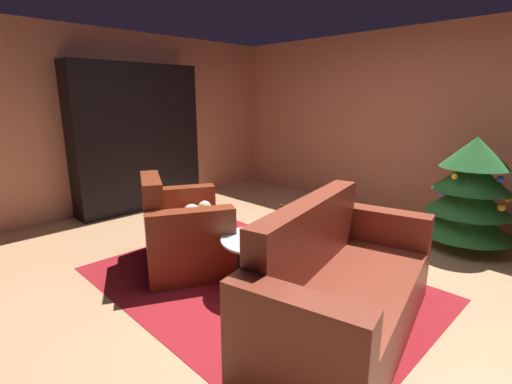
{
  "coord_description": "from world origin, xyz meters",
  "views": [
    {
      "loc": [
        2.17,
        -2.54,
        1.63
      ],
      "look_at": [
        -0.31,
        -0.07,
        0.74
      ],
      "focal_mm": 26.19,
      "sensor_mm": 36.0,
      "label": 1
    }
  ],
  "objects_px": {
    "armchair_red": "(182,233)",
    "bottle_on_table": "(281,227)",
    "coffee_table": "(260,243)",
    "decorated_tree": "(470,193)",
    "book_stack_on_table": "(262,234)",
    "bookshelf_unit": "(145,140)",
    "couch_red": "(341,292)"
  },
  "relations": [
    {
      "from": "couch_red",
      "to": "book_stack_on_table",
      "type": "relative_size",
      "value": 8.79
    },
    {
      "from": "bottle_on_table",
      "to": "book_stack_on_table",
      "type": "bearing_deg",
      "value": -141.08
    },
    {
      "from": "book_stack_on_table",
      "to": "decorated_tree",
      "type": "xyz_separation_m",
      "value": [
        0.9,
        2.32,
        0.1
      ]
    },
    {
      "from": "armchair_red",
      "to": "coffee_table",
      "type": "height_order",
      "value": "armchair_red"
    },
    {
      "from": "coffee_table",
      "to": "decorated_tree",
      "type": "bearing_deg",
      "value": 67.32
    },
    {
      "from": "couch_red",
      "to": "coffee_table",
      "type": "height_order",
      "value": "couch_red"
    },
    {
      "from": "armchair_red",
      "to": "bottle_on_table",
      "type": "distance_m",
      "value": 1.12
    },
    {
      "from": "armchair_red",
      "to": "bottle_on_table",
      "type": "bearing_deg",
      "value": 14.53
    },
    {
      "from": "armchair_red",
      "to": "bottle_on_table",
      "type": "xyz_separation_m",
      "value": [
        1.06,
        0.27,
        0.26
      ]
    },
    {
      "from": "bottle_on_table",
      "to": "decorated_tree",
      "type": "height_order",
      "value": "decorated_tree"
    },
    {
      "from": "decorated_tree",
      "to": "book_stack_on_table",
      "type": "bearing_deg",
      "value": -111.3
    },
    {
      "from": "armchair_red",
      "to": "coffee_table",
      "type": "distance_m",
      "value": 0.91
    },
    {
      "from": "armchair_red",
      "to": "bookshelf_unit",
      "type": "bearing_deg",
      "value": 158.96
    },
    {
      "from": "book_stack_on_table",
      "to": "bottle_on_table",
      "type": "relative_size",
      "value": 0.69
    },
    {
      "from": "coffee_table",
      "to": "book_stack_on_table",
      "type": "distance_m",
      "value": 0.12
    },
    {
      "from": "decorated_tree",
      "to": "bookshelf_unit",
      "type": "bearing_deg",
      "value": -156.88
    },
    {
      "from": "armchair_red",
      "to": "book_stack_on_table",
      "type": "bearing_deg",
      "value": 10.69
    },
    {
      "from": "bookshelf_unit",
      "to": "armchair_red",
      "type": "distance_m",
      "value": 2.36
    },
    {
      "from": "bottle_on_table",
      "to": "coffee_table",
      "type": "bearing_deg",
      "value": -158.27
    },
    {
      "from": "decorated_tree",
      "to": "coffee_table",
      "type": "bearing_deg",
      "value": -112.68
    },
    {
      "from": "bookshelf_unit",
      "to": "bottle_on_table",
      "type": "bearing_deg",
      "value": -9.6
    },
    {
      "from": "book_stack_on_table",
      "to": "bottle_on_table",
      "type": "xyz_separation_m",
      "value": [
        0.12,
        0.1,
        0.06
      ]
    },
    {
      "from": "couch_red",
      "to": "decorated_tree",
      "type": "relative_size",
      "value": 1.59
    },
    {
      "from": "coffee_table",
      "to": "decorated_tree",
      "type": "xyz_separation_m",
      "value": [
        0.96,
        2.29,
        0.21
      ]
    },
    {
      "from": "armchair_red",
      "to": "decorated_tree",
      "type": "height_order",
      "value": "decorated_tree"
    },
    {
      "from": "armchair_red",
      "to": "couch_red",
      "type": "bearing_deg",
      "value": 3.92
    },
    {
      "from": "couch_red",
      "to": "coffee_table",
      "type": "distance_m",
      "value": 0.88
    },
    {
      "from": "coffee_table",
      "to": "decorated_tree",
      "type": "height_order",
      "value": "decorated_tree"
    },
    {
      "from": "bookshelf_unit",
      "to": "book_stack_on_table",
      "type": "bearing_deg",
      "value": -11.74
    },
    {
      "from": "coffee_table",
      "to": "book_stack_on_table",
      "type": "xyz_separation_m",
      "value": [
        0.05,
        -0.03,
        0.11
      ]
    },
    {
      "from": "bottle_on_table",
      "to": "couch_red",
      "type": "bearing_deg",
      "value": -12.5
    },
    {
      "from": "couch_red",
      "to": "decorated_tree",
      "type": "bearing_deg",
      "value": 87.9
    }
  ]
}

